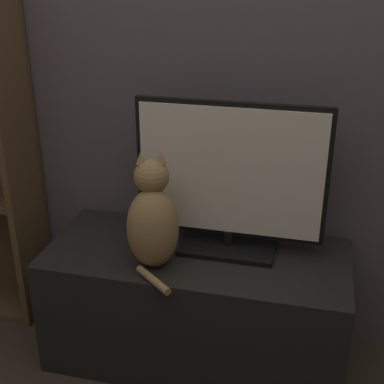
# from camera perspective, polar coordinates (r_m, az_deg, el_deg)

# --- Properties ---
(wall_back) EXTENTS (4.80, 0.05, 2.60)m
(wall_back) POSITION_cam_1_polar(r_m,az_deg,el_deg) (2.15, 2.47, 16.29)
(wall_back) COLOR #564C51
(wall_back) RESTS_ON ground_plane
(tv_stand) EXTENTS (1.20, 0.52, 0.51)m
(tv_stand) POSITION_cam_1_polar(r_m,az_deg,el_deg) (2.27, 0.43, -12.00)
(tv_stand) COLOR black
(tv_stand) RESTS_ON ground_plane
(tv) EXTENTS (0.74, 0.23, 0.60)m
(tv) POSITION_cam_1_polar(r_m,az_deg,el_deg) (2.04, 4.09, 1.23)
(tv) COLOR black
(tv) RESTS_ON tv_stand
(cat) EXTENTS (0.23, 0.31, 0.45)m
(cat) POSITION_cam_1_polar(r_m,az_deg,el_deg) (1.98, -4.22, -3.00)
(cat) COLOR #997547
(cat) RESTS_ON tv_stand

